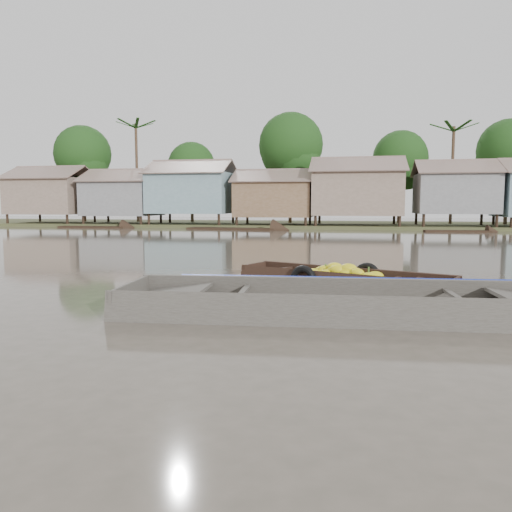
# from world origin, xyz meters

# --- Properties ---
(ground) EXTENTS (120.00, 120.00, 0.00)m
(ground) POSITION_xyz_m (0.00, 0.00, 0.00)
(ground) COLOR #4C463A
(ground) RESTS_ON ground
(riverbank) EXTENTS (120.00, 12.47, 10.22)m
(riverbank) POSITION_xyz_m (3.03, 31.86, 3.07)
(riverbank) COLOR #384723
(riverbank) RESTS_ON ground
(banana_boat) EXTENTS (5.09, 3.08, 0.72)m
(banana_boat) POSITION_xyz_m (1.85, 2.44, 0.12)
(banana_boat) COLOR black
(banana_boat) RESTS_ON ground
(viewer_boat) EXTENTS (7.84, 2.54, 0.62)m
(viewer_boat) POSITION_xyz_m (2.05, -0.78, 0.07)
(viewer_boat) COLOR #3A3631
(viewer_boat) RESTS_ON ground
(distant_boats) EXTENTS (42.34, 3.93, 1.38)m
(distant_boats) POSITION_xyz_m (10.98, 25.24, 0.25)
(distant_boats) COLOR black
(distant_boats) RESTS_ON ground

